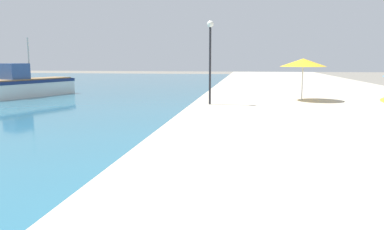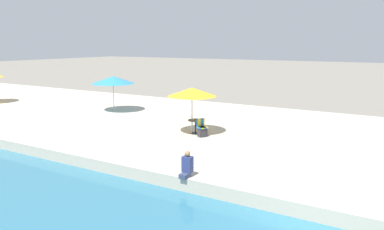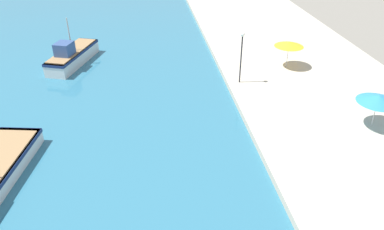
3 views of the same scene
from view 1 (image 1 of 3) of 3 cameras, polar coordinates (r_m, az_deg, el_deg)
The scene contains 4 objects.
quay_promenade at distance 33.90m, azimuth 16.77°, elevation 3.44°, with size 16.00×90.00×0.54m.
fishing_boat_mid at distance 33.18m, azimuth -23.60°, elevation 4.21°, with size 4.55×7.94×4.72m.
cafe_umbrella_striped at distance 23.76m, azimuth 16.58°, elevation 7.66°, with size 2.76×2.76×2.53m.
lamppost at distance 20.78m, azimuth 2.78°, elevation 10.15°, with size 0.36×0.36×4.56m.
Camera 1 is at (3.18, 3.55, 3.00)m, focal length 35.00 mm.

